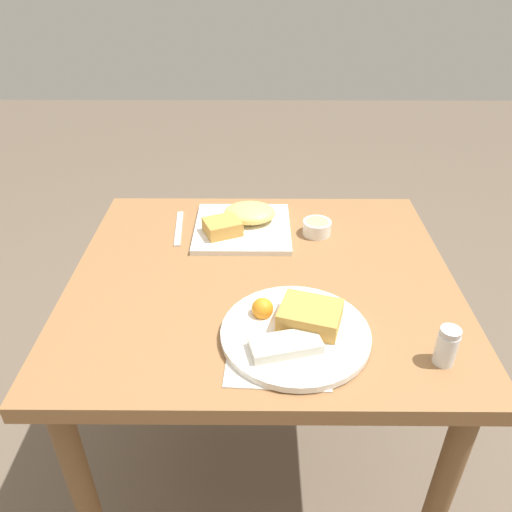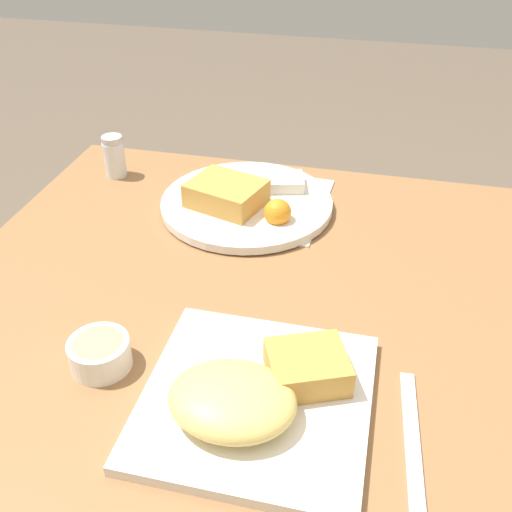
# 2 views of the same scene
# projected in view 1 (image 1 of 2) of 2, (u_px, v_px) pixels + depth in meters

# --- Properties ---
(ground_plane) EXTENTS (8.00, 8.00, 0.00)m
(ground_plane) POSITION_uv_depth(u_px,v_px,m) (261.00, 465.00, 1.54)
(ground_plane) COLOR brown
(dining_table) EXTENTS (0.87, 0.78, 0.72)m
(dining_table) POSITION_uv_depth(u_px,v_px,m) (262.00, 307.00, 1.20)
(dining_table) COLOR olive
(dining_table) RESTS_ON ground_plane
(menu_card) EXTENTS (0.20, 0.23, 0.00)m
(menu_card) POSITION_uv_depth(u_px,v_px,m) (278.00, 345.00, 0.95)
(menu_card) COLOR silver
(menu_card) RESTS_ON dining_table
(plate_square_near) EXTENTS (0.25, 0.25, 0.06)m
(plate_square_near) POSITION_uv_depth(u_px,v_px,m) (243.00, 222.00, 1.31)
(plate_square_near) COLOR white
(plate_square_near) RESTS_ON dining_table
(plate_oval_far) EXTENTS (0.29, 0.29, 0.05)m
(plate_oval_far) POSITION_uv_depth(u_px,v_px,m) (296.00, 329.00, 0.96)
(plate_oval_far) COLOR white
(plate_oval_far) RESTS_ON menu_card
(sauce_ramekin) EXTENTS (0.07, 0.07, 0.04)m
(sauce_ramekin) POSITION_uv_depth(u_px,v_px,m) (317.00, 227.00, 1.29)
(sauce_ramekin) COLOR white
(sauce_ramekin) RESTS_ON dining_table
(salt_shaker) EXTENTS (0.04, 0.04, 0.08)m
(salt_shaker) POSITION_uv_depth(u_px,v_px,m) (446.00, 348.00, 0.89)
(salt_shaker) COLOR white
(salt_shaker) RESTS_ON dining_table
(butter_knife) EXTENTS (0.03, 0.18, 0.00)m
(butter_knife) POSITION_uv_depth(u_px,v_px,m) (179.00, 228.00, 1.32)
(butter_knife) COLOR silver
(butter_knife) RESTS_ON dining_table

